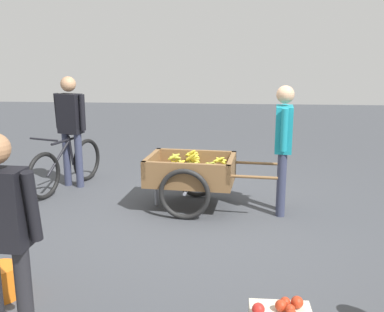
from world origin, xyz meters
TOP-DOWN VIEW (x-y plane):
  - ground_plane at (0.00, 0.00)m, footprint 24.00×24.00m
  - fruit_cart at (0.05, -0.40)m, footprint 1.72×1.00m
  - vendor_person at (-1.09, -0.28)m, footprint 0.23×0.57m
  - bicycle at (1.95, -1.06)m, footprint 0.64×1.60m
  - cyclist_person at (1.90, -1.20)m, footprint 0.50×0.29m
  - dog at (0.39, -1.82)m, footprint 0.51×0.50m
  - plastic_bucket at (1.45, 1.92)m, footprint 0.30×0.30m
  - bystander_person at (1.05, 2.55)m, footprint 0.52×0.22m

SIDE VIEW (x-z plane):
  - ground_plane at x=0.00m, z-range 0.00..0.00m
  - plastic_bucket at x=1.45m, z-range 0.00..0.28m
  - dog at x=0.39m, z-range 0.07..0.47m
  - bicycle at x=1.95m, z-range -0.07..0.78m
  - fruit_cart at x=0.05m, z-range 0.07..0.81m
  - bystander_person at x=1.05m, z-range 0.14..1.66m
  - vendor_person at x=-1.09m, z-range 0.16..1.76m
  - cyclist_person at x=1.90m, z-range 0.17..1.81m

